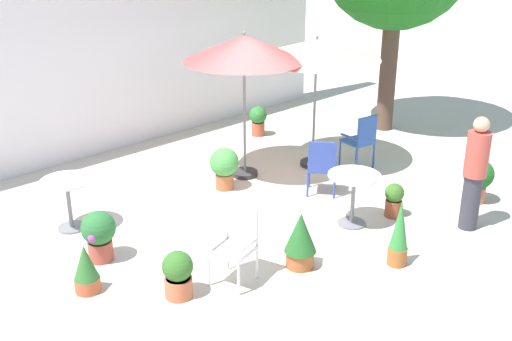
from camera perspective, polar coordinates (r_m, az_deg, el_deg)
The scene contains 19 objects.
ground_plane at distance 9.34m, azimuth 0.26°, elevation -4.21°, with size 60.00×60.00×0.00m, color beige.
villa_facade at distance 11.85m, azimuth -14.28°, elevation 13.40°, with size 10.85×0.30×4.96m, color white.
patio_umbrella_0 at distance 10.16m, azimuth -1.10°, elevation 11.01°, with size 1.97×1.97×2.48m.
patio_umbrella_1 at distance 10.69m, azimuth 5.57°, elevation 10.90°, with size 2.18×2.18×2.33m.
cafe_table_0 at distance 9.15m, azimuth -16.82°, elevation -2.14°, with size 0.73×0.73×0.76m.
cafe_table_1 at distance 8.99m, azimuth 8.91°, elevation -1.76°, with size 0.75×0.75×0.78m.
patio_chair_0 at distance 7.57m, azimuth -1.80°, elevation -6.45°, with size 0.58×0.57×0.92m.
patio_chair_1 at distance 11.08m, azimuth 9.62°, elevation 2.93°, with size 0.52×0.54×0.99m.
patio_chair_2 at distance 9.90m, azimuth 6.07°, elevation 0.57°, with size 0.62×0.62×0.93m.
potted_plant_0 at distance 8.28m, azimuth -14.19°, elevation -5.61°, with size 0.45×0.45×0.69m.
potted_plant_1 at distance 7.90m, azimuth 4.09°, elevation -6.26°, with size 0.41×0.41×0.75m.
potted_plant_2 at distance 8.12m, azimuth 12.96°, elevation -5.69°, with size 0.25×0.25×0.90m.
potted_plant_3 at distance 9.45m, azimuth 12.50°, elevation -2.56°, with size 0.29×0.29×0.52m.
potted_plant_4 at distance 10.14m, azimuth -2.91°, elevation 0.46°, with size 0.48×0.48×0.70m.
potted_plant_5 at distance 12.70m, azimuth 0.19°, elevation 4.72°, with size 0.36×0.36×0.61m.
potted_plant_6 at distance 7.70m, azimuth -15.29°, elevation -8.69°, with size 0.31×0.31×0.61m.
potted_plant_7 at distance 10.24m, azimuth 19.66°, elevation -0.62°, with size 0.47×0.47×0.70m.
potted_plant_8 at distance 7.39m, azimuth -7.15°, elevation -9.35°, with size 0.37×0.37×0.59m.
standing_person at distance 9.18m, azimuth 19.38°, elevation -0.16°, with size 0.45×0.45×1.67m.
Camera 1 is at (-5.82, -6.01, 4.14)m, focal length 43.73 mm.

